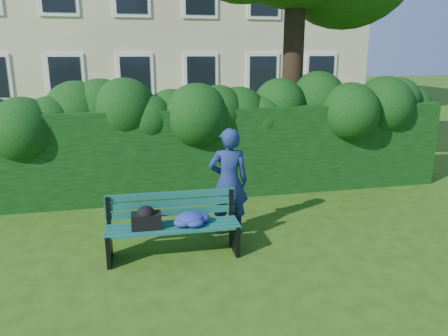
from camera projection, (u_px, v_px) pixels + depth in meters
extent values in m
plane|color=#2A4910|center=(232.00, 233.00, 7.12)|extent=(80.00, 80.00, 0.00)
cube|color=white|center=(66.00, 77.00, 15.25)|extent=(1.30, 0.08, 1.60)
cube|color=black|center=(65.00, 77.00, 15.21)|extent=(1.05, 0.04, 1.35)
cube|color=white|center=(135.00, 76.00, 15.75)|extent=(1.30, 0.08, 1.60)
cube|color=black|center=(135.00, 76.00, 15.71)|extent=(1.05, 0.04, 1.35)
cube|color=white|center=(201.00, 75.00, 16.25)|extent=(1.30, 0.08, 1.60)
cube|color=black|center=(201.00, 75.00, 16.22)|extent=(1.05, 0.04, 1.35)
cube|color=white|center=(263.00, 74.00, 16.76)|extent=(1.30, 0.08, 1.60)
cube|color=black|center=(263.00, 74.00, 16.72)|extent=(1.05, 0.04, 1.35)
cube|color=white|center=(321.00, 74.00, 17.26)|extent=(1.30, 0.08, 1.60)
cube|color=black|center=(321.00, 74.00, 17.22)|extent=(1.05, 0.04, 1.35)
cube|color=black|center=(207.00, 151.00, 8.96)|extent=(10.00, 1.00, 1.80)
cylinder|color=black|center=(293.00, 59.00, 9.40)|extent=(0.44, 0.44, 5.41)
cube|color=#105443|center=(174.00, 232.00, 6.06)|extent=(1.90, 0.14, 0.04)
cube|color=#105443|center=(173.00, 229.00, 6.17)|extent=(1.90, 0.14, 0.04)
cube|color=#105443|center=(173.00, 225.00, 6.29)|extent=(1.90, 0.14, 0.04)
cube|color=#105443|center=(172.00, 222.00, 6.40)|extent=(1.90, 0.14, 0.04)
cube|color=#105443|center=(171.00, 212.00, 6.44)|extent=(1.90, 0.08, 0.10)
cube|color=#105443|center=(171.00, 204.00, 6.42)|extent=(1.90, 0.08, 0.10)
cube|color=#105443|center=(171.00, 195.00, 6.39)|extent=(1.90, 0.08, 0.10)
cube|color=black|center=(109.00, 247.00, 6.12)|extent=(0.07, 0.50, 0.44)
cube|color=black|center=(108.00, 212.00, 6.25)|extent=(0.06, 0.06, 0.45)
cube|color=black|center=(108.00, 234.00, 6.01)|extent=(0.07, 0.42, 0.05)
cube|color=black|center=(234.00, 237.00, 6.46)|extent=(0.07, 0.50, 0.44)
cube|color=black|center=(231.00, 204.00, 6.59)|extent=(0.06, 0.06, 0.45)
cube|color=black|center=(235.00, 224.00, 6.35)|extent=(0.07, 0.42, 0.05)
cube|color=white|center=(144.00, 229.00, 6.10)|extent=(0.18, 0.13, 0.02)
cube|color=black|center=(146.00, 221.00, 6.13)|extent=(0.42, 0.26, 0.21)
imported|color=navy|center=(229.00, 182.00, 6.94)|extent=(0.67, 0.48, 1.74)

